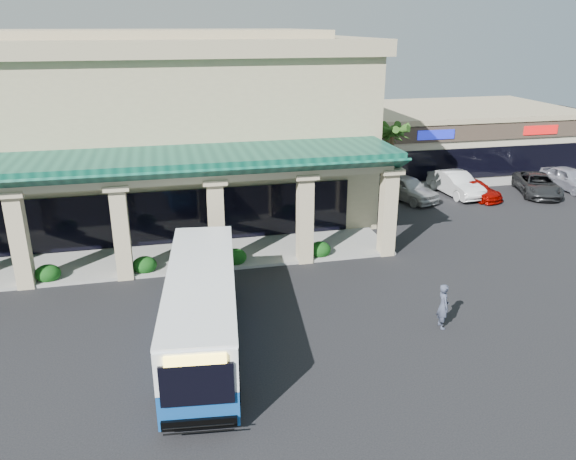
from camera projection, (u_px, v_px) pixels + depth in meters
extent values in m
plane|color=black|center=(301.00, 311.00, 24.23)|extent=(110.00, 110.00, 0.00)
imported|color=#393F53|center=(443.00, 306.00, 22.62)|extent=(0.54, 0.75, 1.92)
imported|color=#AFAFAF|center=(407.00, 188.00, 39.34)|extent=(3.64, 5.43, 1.72)
imported|color=white|center=(456.00, 184.00, 40.39)|extent=(2.21, 5.26, 1.69)
imported|color=#A00702|center=(474.00, 189.00, 39.82)|extent=(3.13, 4.74, 1.28)
imported|color=#292A2C|center=(537.00, 184.00, 40.60)|extent=(4.17, 5.91, 1.50)
imported|color=#9C9EAF|center=(569.00, 179.00, 41.74)|extent=(2.24, 4.97, 1.66)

